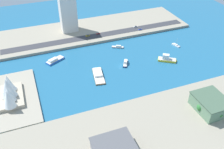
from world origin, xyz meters
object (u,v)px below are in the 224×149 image
at_px(patrol_launch_navy, 125,63).
at_px(pickup_red, 98,33).
at_px(barge_flat_brown, 98,75).
at_px(van_white, 135,27).
at_px(catamaran_blue, 55,60).
at_px(opera_landmark, 8,91).
at_px(sailboat_small_white, 176,45).
at_px(terminal_long_green, 211,104).
at_px(taxi_yellow_cab, 88,36).
at_px(traffic_light_waterfront, 87,37).
at_px(hotel_broad_white, 68,13).
at_px(hatchback_blue, 140,29).
at_px(yacht_sleek_gray, 118,47).
at_px(ferry_yellow_fast, 167,59).

distance_m(patrol_launch_navy, pickup_red, 69.63).
height_order(barge_flat_brown, van_white, van_white).
bearing_deg(barge_flat_brown, catamaran_blue, 40.48).
relative_size(pickup_red, opera_landmark, 0.12).
bearing_deg(sailboat_small_white, terminal_long_green, 161.09).
distance_m(patrol_launch_navy, taxi_yellow_cab, 71.43).
bearing_deg(terminal_long_green, traffic_light_waterfront, 21.79).
xyz_separation_m(terminal_long_green, hotel_broad_white, (181.14, 71.53, 16.71)).
height_order(terminal_long_green, hatchback_blue, terminal_long_green).
bearing_deg(taxi_yellow_cab, hotel_broad_white, 33.87).
relative_size(yacht_sleek_gray, hotel_broad_white, 0.31).
height_order(van_white, pickup_red, van_white).
distance_m(catamaran_blue, patrol_launch_navy, 74.42).
distance_m(barge_flat_brown, sailboat_small_white, 105.12).
bearing_deg(hatchback_blue, taxi_yellow_cab, 83.68).
bearing_deg(traffic_light_waterfront, yacht_sleek_gray, -129.44).
xyz_separation_m(yacht_sleek_gray, taxi_yellow_cab, (34.10, 25.70, 2.78)).
xyz_separation_m(ferry_yellow_fast, hotel_broad_white, (102.69, 79.92, 23.00)).
bearing_deg(ferry_yellow_fast, opera_landmark, 92.12).
bearing_deg(ferry_yellow_fast, barge_flat_brown, 89.54).
distance_m(yacht_sleek_gray, sailboat_small_white, 67.59).
relative_size(catamaran_blue, pickup_red, 4.83).
bearing_deg(opera_landmark, pickup_red, -51.59).
bearing_deg(hotel_broad_white, terminal_long_green, -158.45).
relative_size(sailboat_small_white, van_white, 2.29).
bearing_deg(hatchback_blue, patrol_launch_navy, 142.59).
xyz_separation_m(sailboat_small_white, terminal_long_green, (-102.26, 35.04, 7.69)).
height_order(hatchback_blue, van_white, van_white).
xyz_separation_m(hotel_broad_white, traffic_light_waterfront, (-34.56, -12.95, -18.16)).
bearing_deg(hotel_broad_white, taxi_yellow_cab, -146.13).
height_order(barge_flat_brown, opera_landmark, opera_landmark).
bearing_deg(terminal_long_green, hatchback_blue, -4.57).
xyz_separation_m(ferry_yellow_fast, pickup_red, (79.12, 49.62, 1.37)).
relative_size(patrol_launch_navy, opera_landmark, 0.37).
bearing_deg(yacht_sleek_gray, catamaran_blue, 92.28).
bearing_deg(patrol_launch_navy, hotel_broad_white, 21.63).
relative_size(pickup_red, traffic_light_waterfront, 0.67).
xyz_separation_m(catamaran_blue, sailboat_small_white, (-17.44, -137.21, -0.46)).
bearing_deg(taxi_yellow_cab, terminal_long_green, -160.62).
bearing_deg(patrol_launch_navy, van_white, -32.37).
bearing_deg(sailboat_small_white, hatchback_blue, 26.17).
bearing_deg(ferry_yellow_fast, van_white, -0.94).
distance_m(hatchback_blue, opera_landmark, 177.77).
bearing_deg(hotel_broad_white, catamaran_blue, 153.50).
xyz_separation_m(patrol_launch_navy, yacht_sleek_gray, (34.31, -5.28, -0.41)).
height_order(ferry_yellow_fast, traffic_light_waterfront, traffic_light_waterfront).
xyz_separation_m(terminal_long_green, pickup_red, (157.57, 41.23, -4.92)).
relative_size(terminal_long_green, hatchback_blue, 6.30).
bearing_deg(sailboat_small_white, traffic_light_waterfront, 64.67).
height_order(patrol_launch_navy, hotel_broad_white, hotel_broad_white).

